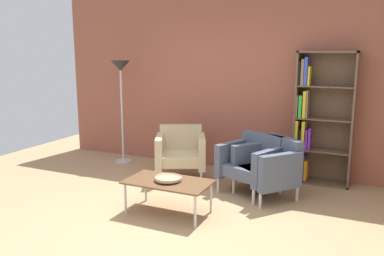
{
  "coord_description": "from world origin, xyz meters",
  "views": [
    {
      "loc": [
        1.97,
        -3.58,
        1.9
      ],
      "look_at": [
        -0.05,
        0.84,
        0.95
      ],
      "focal_mm": 37.12,
      "sensor_mm": 36.0,
      "label": 1
    }
  ],
  "objects_px": {
    "bookshelf_tall": "(317,120)",
    "armchair_by_bookshelf": "(181,151)",
    "decorative_bowl": "(168,178)",
    "armchair_corner_red": "(252,163)",
    "coffee_table_low": "(168,184)",
    "floor_lamp_torchiere": "(121,78)",
    "armchair_near_window": "(269,166)"
  },
  "relations": [
    {
      "from": "bookshelf_tall",
      "to": "armchair_by_bookshelf",
      "type": "bearing_deg",
      "value": -161.04
    },
    {
      "from": "decorative_bowl",
      "to": "armchair_corner_red",
      "type": "xyz_separation_m",
      "value": [
        0.69,
        1.12,
        -0.02
      ]
    },
    {
      "from": "bookshelf_tall",
      "to": "coffee_table_low",
      "type": "height_order",
      "value": "bookshelf_tall"
    },
    {
      "from": "decorative_bowl",
      "to": "floor_lamp_torchiere",
      "type": "height_order",
      "value": "floor_lamp_torchiere"
    },
    {
      "from": "armchair_near_window",
      "to": "coffee_table_low",
      "type": "bearing_deg",
      "value": -93.11
    },
    {
      "from": "coffee_table_low",
      "to": "decorative_bowl",
      "type": "xyz_separation_m",
      "value": [
        0.0,
        0.0,
        0.07
      ]
    },
    {
      "from": "decorative_bowl",
      "to": "armchair_near_window",
      "type": "relative_size",
      "value": 0.34
    },
    {
      "from": "floor_lamp_torchiere",
      "to": "bookshelf_tall",
      "type": "bearing_deg",
      "value": 4.64
    },
    {
      "from": "floor_lamp_torchiere",
      "to": "coffee_table_low",
      "type": "bearing_deg",
      "value": -43.1
    },
    {
      "from": "bookshelf_tall",
      "to": "armchair_near_window",
      "type": "distance_m",
      "value": 1.1
    },
    {
      "from": "decorative_bowl",
      "to": "coffee_table_low",
      "type": "bearing_deg",
      "value": 180.0
    },
    {
      "from": "bookshelf_tall",
      "to": "coffee_table_low",
      "type": "xyz_separation_m",
      "value": [
        -1.4,
        -1.91,
        -0.56
      ]
    },
    {
      "from": "coffee_table_low",
      "to": "armchair_by_bookshelf",
      "type": "relative_size",
      "value": 1.09
    },
    {
      "from": "decorative_bowl",
      "to": "armchair_by_bookshelf",
      "type": "height_order",
      "value": "armchair_by_bookshelf"
    },
    {
      "from": "bookshelf_tall",
      "to": "armchair_by_bookshelf",
      "type": "distance_m",
      "value": 2.04
    },
    {
      "from": "armchair_corner_red",
      "to": "floor_lamp_torchiere",
      "type": "distance_m",
      "value": 2.72
    },
    {
      "from": "decorative_bowl",
      "to": "armchair_near_window",
      "type": "height_order",
      "value": "armchair_near_window"
    },
    {
      "from": "armchair_near_window",
      "to": "armchair_corner_red",
      "type": "bearing_deg",
      "value": -156.83
    },
    {
      "from": "bookshelf_tall",
      "to": "coffee_table_low",
      "type": "relative_size",
      "value": 1.9
    },
    {
      "from": "coffee_table_low",
      "to": "floor_lamp_torchiere",
      "type": "xyz_separation_m",
      "value": [
        -1.76,
        1.65,
        1.08
      ]
    },
    {
      "from": "armchair_near_window",
      "to": "floor_lamp_torchiere",
      "type": "distance_m",
      "value": 2.96
    },
    {
      "from": "decorative_bowl",
      "to": "armchair_corner_red",
      "type": "relative_size",
      "value": 0.36
    },
    {
      "from": "decorative_bowl",
      "to": "bookshelf_tall",
      "type": "bearing_deg",
      "value": 53.63
    },
    {
      "from": "decorative_bowl",
      "to": "armchair_by_bookshelf",
      "type": "relative_size",
      "value": 0.35
    },
    {
      "from": "armchair_corner_red",
      "to": "bookshelf_tall",
      "type": "bearing_deg",
      "value": 69.37
    },
    {
      "from": "armchair_by_bookshelf",
      "to": "bookshelf_tall",
      "type": "bearing_deg",
      "value": -6.33
    },
    {
      "from": "bookshelf_tall",
      "to": "decorative_bowl",
      "type": "bearing_deg",
      "value": -126.37
    },
    {
      "from": "armchair_by_bookshelf",
      "to": "armchair_near_window",
      "type": "distance_m",
      "value": 1.42
    },
    {
      "from": "coffee_table_low",
      "to": "decorative_bowl",
      "type": "relative_size",
      "value": 3.12
    },
    {
      "from": "armchair_near_window",
      "to": "bookshelf_tall",
      "type": "bearing_deg",
      "value": 100.31
    },
    {
      "from": "bookshelf_tall",
      "to": "armchair_near_window",
      "type": "relative_size",
      "value": 2.0
    },
    {
      "from": "armchair_by_bookshelf",
      "to": "coffee_table_low",
      "type": "bearing_deg",
      "value": -95.21
    }
  ]
}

